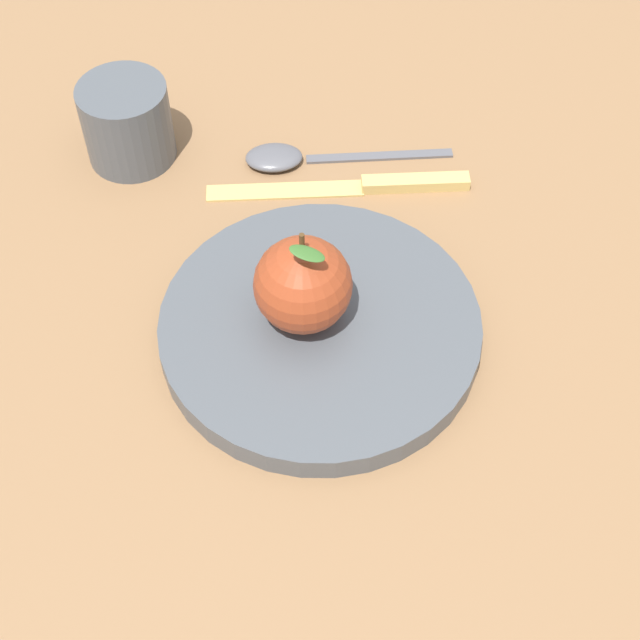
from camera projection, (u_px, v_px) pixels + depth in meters
name	position (u px, v px, depth m)	size (l,w,h in m)	color
ground_plane	(335.00, 325.00, 0.69)	(2.40, 2.40, 0.00)	olive
dinner_plate	(320.00, 327.00, 0.67)	(0.23, 0.23, 0.02)	#4C5156
apple	(304.00, 287.00, 0.64)	(0.07, 0.07, 0.08)	#9E3D1E
cup	(126.00, 119.00, 0.77)	(0.07, 0.07, 0.07)	#4C5156
knife	(362.00, 186.00, 0.77)	(0.07, 0.22, 0.01)	#D8B766
spoon	(301.00, 156.00, 0.79)	(0.06, 0.17, 0.01)	#59595E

